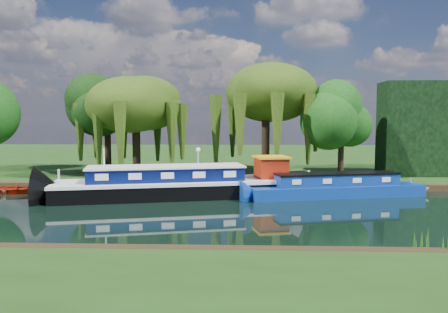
{
  "coord_description": "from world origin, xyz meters",
  "views": [
    {
      "loc": [
        3.9,
        -24.16,
        5.2
      ],
      "look_at": [
        2.8,
        4.46,
        2.8
      ],
      "focal_mm": 35.0,
      "sensor_mm": 36.0,
      "label": 1
    }
  ],
  "objects_px": {
    "narrowboat": "(337,188)",
    "white_cruiser": "(412,194)",
    "dutch_barge": "(182,184)",
    "red_dinghy": "(14,193)"
  },
  "relations": [
    {
      "from": "narrowboat",
      "to": "white_cruiser",
      "type": "relative_size",
      "value": 5.53
    },
    {
      "from": "dutch_barge",
      "to": "red_dinghy",
      "type": "height_order",
      "value": "dutch_barge"
    },
    {
      "from": "narrowboat",
      "to": "dutch_barge",
      "type": "bearing_deg",
      "value": 169.14
    },
    {
      "from": "white_cruiser",
      "to": "narrowboat",
      "type": "bearing_deg",
      "value": 117.83
    },
    {
      "from": "narrowboat",
      "to": "red_dinghy",
      "type": "height_order",
      "value": "narrowboat"
    },
    {
      "from": "white_cruiser",
      "to": "dutch_barge",
      "type": "bearing_deg",
      "value": 109.68
    },
    {
      "from": "dutch_barge",
      "to": "white_cruiser",
      "type": "bearing_deg",
      "value": -6.38
    },
    {
      "from": "dutch_barge",
      "to": "narrowboat",
      "type": "distance_m",
      "value": 10.51
    },
    {
      "from": "narrowboat",
      "to": "red_dinghy",
      "type": "bearing_deg",
      "value": 165.32
    },
    {
      "from": "narrowboat",
      "to": "white_cruiser",
      "type": "xyz_separation_m",
      "value": [
        5.6,
        1.47,
        -0.63
      ]
    }
  ]
}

